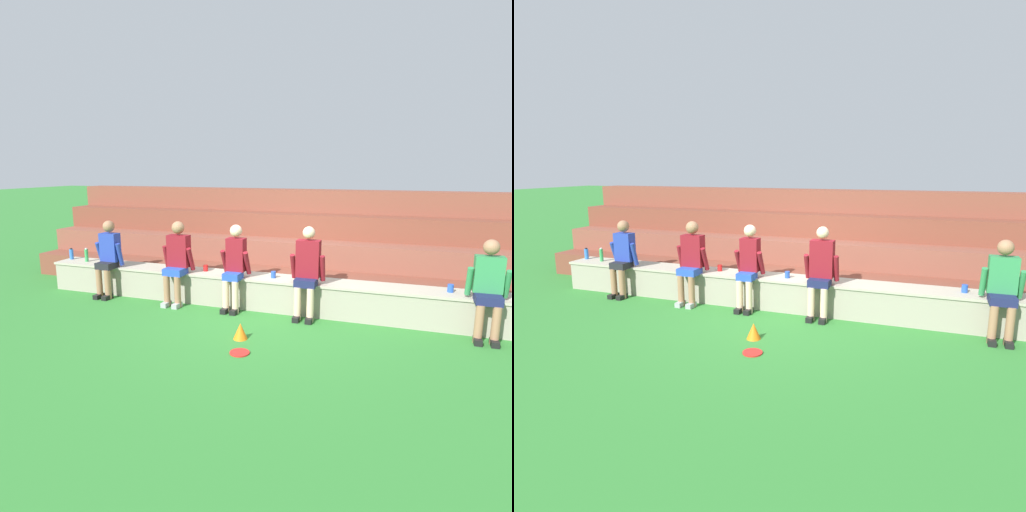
% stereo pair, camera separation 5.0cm
% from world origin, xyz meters
% --- Properties ---
extents(ground_plane, '(80.00, 80.00, 0.00)m').
position_xyz_m(ground_plane, '(0.00, 0.00, 0.00)').
color(ground_plane, '#2D752D').
extents(stone_seating_wall, '(8.68, 0.58, 0.54)m').
position_xyz_m(stone_seating_wall, '(0.00, 0.27, 0.29)').
color(stone_seating_wall, gray).
rests_on(stone_seating_wall, ground).
extents(brick_bleachers, '(11.19, 2.26, 1.89)m').
position_xyz_m(brick_bleachers, '(0.00, 2.26, 0.71)').
color(brick_bleachers, brown).
rests_on(brick_bleachers, ground).
extents(person_far_left, '(0.52, 0.51, 1.40)m').
position_xyz_m(person_far_left, '(-3.05, -0.03, 0.76)').
color(person_far_left, '#996B4C').
rests_on(person_far_left, ground).
extents(person_left_of_center, '(0.56, 0.54, 1.45)m').
position_xyz_m(person_left_of_center, '(-1.62, -0.01, 0.79)').
color(person_left_of_center, '#996B4C').
rests_on(person_left_of_center, ground).
extents(person_center, '(0.49, 0.52, 1.43)m').
position_xyz_m(person_center, '(-0.56, 0.01, 0.76)').
color(person_center, beige).
rests_on(person_center, ground).
extents(person_right_of_center, '(0.55, 0.50, 1.46)m').
position_xyz_m(person_right_of_center, '(0.67, 0.01, 0.78)').
color(person_right_of_center, beige).
rests_on(person_right_of_center, ground).
extents(person_far_right, '(0.55, 0.56, 1.39)m').
position_xyz_m(person_far_right, '(3.22, -0.02, 0.75)').
color(person_far_right, '#996B4C').
rests_on(person_far_right, ground).
extents(water_bottle_center_gap, '(0.08, 0.08, 0.23)m').
position_xyz_m(water_bottle_center_gap, '(-4.22, 0.33, 0.65)').
color(water_bottle_center_gap, blue).
rests_on(water_bottle_center_gap, stone_seating_wall).
extents(water_bottle_near_right, '(0.07, 0.07, 0.27)m').
position_xyz_m(water_bottle_near_right, '(-3.78, 0.26, 0.67)').
color(water_bottle_near_right, green).
rests_on(water_bottle_near_right, stone_seating_wall).
extents(plastic_cup_left_end, '(0.09, 0.09, 0.12)m').
position_xyz_m(plastic_cup_left_end, '(2.78, 0.29, 0.60)').
color(plastic_cup_left_end, blue).
rests_on(plastic_cup_left_end, stone_seating_wall).
extents(plastic_cup_middle, '(0.08, 0.08, 0.11)m').
position_xyz_m(plastic_cup_middle, '(-1.23, 0.30, 0.60)').
color(plastic_cup_middle, red).
rests_on(plastic_cup_middle, stone_seating_wall).
extents(plastic_cup_right_end, '(0.08, 0.08, 0.11)m').
position_xyz_m(plastic_cup_right_end, '(0.05, 0.24, 0.60)').
color(plastic_cup_right_end, blue).
rests_on(plastic_cup_right_end, stone_seating_wall).
extents(frisbee, '(0.26, 0.26, 0.02)m').
position_xyz_m(frisbee, '(0.17, -1.62, 0.01)').
color(frisbee, red).
rests_on(frisbee, ground).
extents(sports_cone, '(0.20, 0.20, 0.23)m').
position_xyz_m(sports_cone, '(0.01, -1.17, 0.11)').
color(sports_cone, orange).
rests_on(sports_cone, ground).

